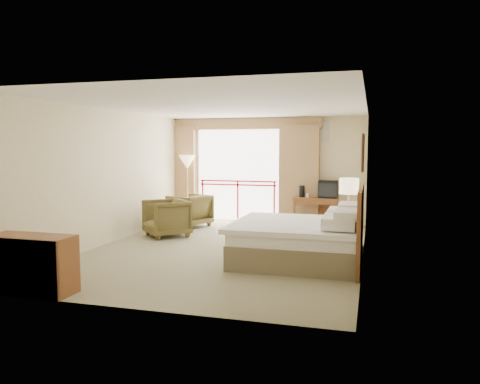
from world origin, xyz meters
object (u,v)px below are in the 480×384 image
(nightstand, at_px, (348,230))
(floor_lamp, at_px, (187,164))
(armchair_far, at_px, (190,226))
(side_table, at_px, (173,217))
(table_lamp, at_px, (349,187))
(tv, at_px, (328,189))
(dresser, at_px, (31,264))
(wastebasket, at_px, (292,222))
(armchair_near, at_px, (167,236))
(desk, at_px, (316,203))
(bed, at_px, (301,240))

(nightstand, distance_m, floor_lamp, 4.99)
(armchair_far, xyz_separation_m, side_table, (-0.07, -0.83, 0.34))
(nightstand, height_order, floor_lamp, floor_lamp)
(table_lamp, height_order, tv, table_lamp)
(floor_lamp, distance_m, dresser, 6.50)
(wastebasket, bearing_deg, side_table, -152.30)
(nightstand, distance_m, side_table, 3.99)
(armchair_near, height_order, dresser, dresser)
(table_lamp, xyz_separation_m, desk, (-0.90, 2.36, -0.63))
(side_table, xyz_separation_m, dresser, (0.04, -4.69, 0.05))
(wastebasket, xyz_separation_m, floor_lamp, (-2.87, 0.37, 1.35))
(armchair_far, bearing_deg, table_lamp, 93.61)
(bed, bearing_deg, tv, 88.46)
(tv, distance_m, armchair_far, 3.53)
(bed, distance_m, armchair_far, 4.26)
(table_lamp, bearing_deg, side_table, 172.34)
(nightstand, bearing_deg, wastebasket, 128.63)
(wastebasket, bearing_deg, table_lamp, -52.83)
(desk, relative_size, floor_lamp, 0.62)
(side_table, bearing_deg, armchair_near, -81.86)
(bed, height_order, tv, tv)
(wastebasket, relative_size, floor_lamp, 0.16)
(wastebasket, xyz_separation_m, armchair_far, (-2.46, -0.50, -0.14))
(desk, distance_m, wastebasket, 0.82)
(nightstand, height_order, desk, desk)
(nightstand, xyz_separation_m, side_table, (-3.94, 0.58, 0.00))
(bed, relative_size, desk, 1.96)
(nightstand, relative_size, armchair_near, 0.75)
(wastebasket, xyz_separation_m, armchair_near, (-2.46, -1.85, -0.14))
(nightstand, height_order, armchair_far, nightstand)
(desk, bearing_deg, dresser, -118.44)
(armchair_near, bearing_deg, nightstand, 44.75)
(tv, height_order, floor_lamp, floor_lamp)
(floor_lamp, bearing_deg, armchair_far, -65.09)
(bed, height_order, table_lamp, table_lamp)
(bed, relative_size, armchair_near, 2.40)
(wastebasket, height_order, side_table, side_table)
(floor_lamp, bearing_deg, desk, 2.16)
(table_lamp, height_order, desk, table_lamp)
(nightstand, height_order, side_table, nightstand)
(table_lamp, relative_size, armchair_far, 0.75)
(desk, xyz_separation_m, tv, (0.30, -0.05, 0.37))
(armchair_far, distance_m, side_table, 0.90)
(desk, bearing_deg, bed, -90.71)
(table_lamp, relative_size, floor_lamp, 0.38)
(table_lamp, bearing_deg, armchair_far, 160.60)
(table_lamp, xyz_separation_m, armchair_far, (-3.87, 1.36, -1.18))
(wastebasket, xyz_separation_m, side_table, (-2.53, -1.33, 0.20))
(bed, distance_m, tv, 3.80)
(side_table, bearing_deg, floor_lamp, 101.08)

